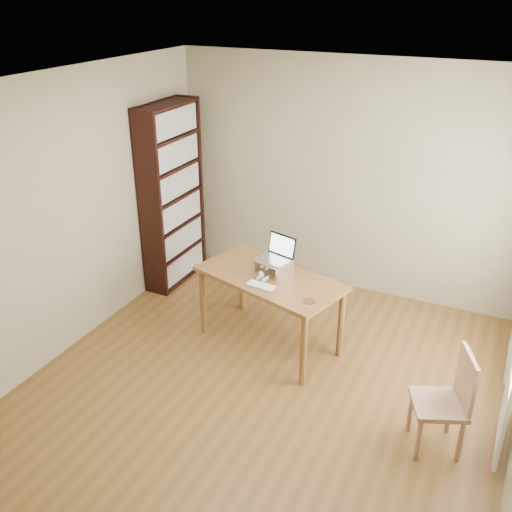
# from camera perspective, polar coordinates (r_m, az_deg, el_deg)

# --- Properties ---
(room) EXTENTS (4.04, 4.54, 2.64)m
(room) POSITION_cam_1_polar(r_m,az_deg,el_deg) (4.40, 0.82, -0.52)
(room) COLOR brown
(room) RESTS_ON ground
(bookshelf) EXTENTS (0.30, 0.90, 2.10)m
(bookshelf) POSITION_cam_1_polar(r_m,az_deg,el_deg) (6.59, -8.37, 5.97)
(bookshelf) COLOR black
(bookshelf) RESTS_ON ground
(desk) EXTENTS (1.53, 1.06, 0.75)m
(desk) POSITION_cam_1_polar(r_m,az_deg,el_deg) (5.41, 1.39, -2.97)
(desk) COLOR brown
(desk) RESTS_ON ground
(laptop_stand) EXTENTS (0.32, 0.25, 0.13)m
(laptop_stand) POSITION_cam_1_polar(r_m,az_deg,el_deg) (5.39, 1.76, -0.91)
(laptop_stand) COLOR silver
(laptop_stand) RESTS_ON desk
(laptop) EXTENTS (0.36, 0.34, 0.22)m
(laptop) POSITION_cam_1_polar(r_m,az_deg,el_deg) (5.39, 2.01, 0.32)
(laptop) COLOR silver
(laptop) RESTS_ON laptop_stand
(keyboard) EXTENTS (0.30, 0.15, 0.02)m
(keyboard) POSITION_cam_1_polar(r_m,az_deg,el_deg) (5.18, 0.53, -3.01)
(keyboard) COLOR silver
(keyboard) RESTS_ON desk
(coaster) EXTENTS (0.11, 0.11, 0.01)m
(coaster) POSITION_cam_1_polar(r_m,az_deg,el_deg) (4.97, 5.38, -4.53)
(coaster) COLOR #51321C
(coaster) RESTS_ON desk
(cat) EXTENTS (0.25, 0.48, 0.15)m
(cat) POSITION_cam_1_polar(r_m,az_deg,el_deg) (5.42, 1.90, -0.95)
(cat) COLOR #3E3931
(cat) RESTS_ON desk
(chair) EXTENTS (0.50, 0.50, 0.85)m
(chair) POSITION_cam_1_polar(r_m,az_deg,el_deg) (4.56, 18.67, -13.60)
(chair) COLOR tan
(chair) RESTS_ON ground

